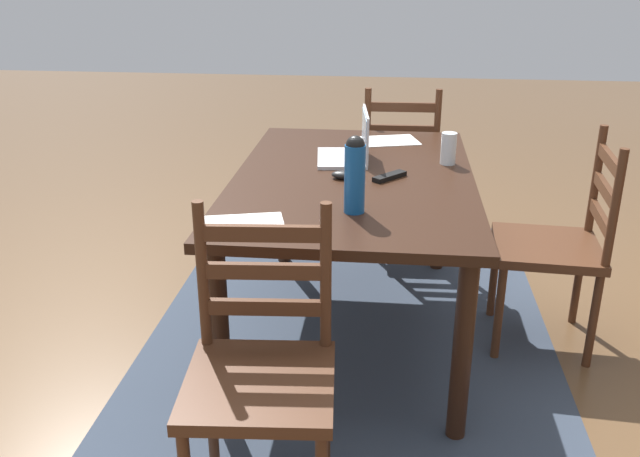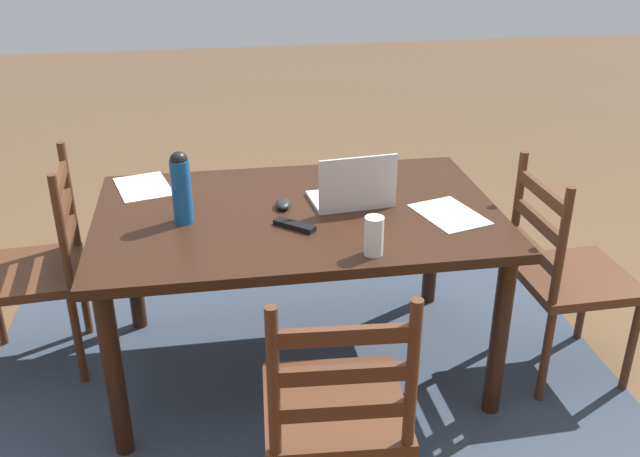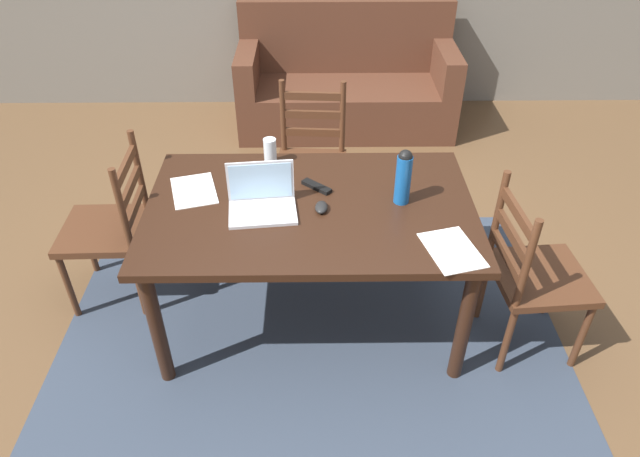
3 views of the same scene
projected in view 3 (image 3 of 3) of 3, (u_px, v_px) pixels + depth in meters
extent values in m
plane|color=brown|center=(312.00, 314.00, 3.24)|extent=(14.00, 14.00, 0.00)
cube|color=#333D4C|center=(312.00, 313.00, 3.24)|extent=(2.68, 1.81, 0.01)
cube|color=black|center=(310.00, 209.00, 2.80)|extent=(1.60, 1.01, 0.04)
cylinder|color=black|center=(157.00, 328.00, 2.68)|extent=(0.07, 0.07, 0.71)
cylinder|color=black|center=(464.00, 325.00, 2.69)|extent=(0.07, 0.07, 0.71)
cylinder|color=black|center=(188.00, 219.00, 3.36)|extent=(0.07, 0.07, 0.71)
cylinder|color=black|center=(433.00, 218.00, 3.37)|extent=(0.07, 0.07, 0.71)
cube|color=#4C2B19|center=(311.00, 168.00, 3.63)|extent=(0.47, 0.47, 0.04)
cylinder|color=#4C2B19|center=(339.00, 217.00, 3.62)|extent=(0.04, 0.04, 0.43)
cylinder|color=#4C2B19|center=(279.00, 215.00, 3.63)|extent=(0.04, 0.04, 0.43)
cylinder|color=#4C2B19|center=(341.00, 184.00, 3.92)|extent=(0.04, 0.04, 0.43)
cylinder|color=#4C2B19|center=(286.00, 182.00, 3.94)|extent=(0.04, 0.04, 0.43)
cylinder|color=#4C2B19|center=(343.00, 119.00, 3.63)|extent=(0.04, 0.04, 0.50)
cylinder|color=#4C2B19|center=(283.00, 117.00, 3.65)|extent=(0.04, 0.04, 0.50)
cube|color=#4C2B19|center=(313.00, 132.00, 3.70)|extent=(0.36, 0.05, 0.05)
cube|color=#4C2B19|center=(313.00, 115.00, 3.63)|extent=(0.36, 0.05, 0.05)
cube|color=#4C2B19|center=(313.00, 96.00, 3.55)|extent=(0.36, 0.05, 0.05)
cube|color=#4C2B19|center=(540.00, 277.00, 2.82)|extent=(0.47, 0.47, 0.04)
cylinder|color=#4C2B19|center=(551.00, 284.00, 3.12)|extent=(0.04, 0.04, 0.43)
cylinder|color=#4C2B19|center=(582.00, 336.00, 2.82)|extent=(0.04, 0.04, 0.43)
cylinder|color=#4C2B19|center=(483.00, 288.00, 3.10)|extent=(0.04, 0.04, 0.43)
cylinder|color=#4C2B19|center=(507.00, 341.00, 2.80)|extent=(0.04, 0.04, 0.43)
cylinder|color=#4C2B19|center=(498.00, 215.00, 2.80)|extent=(0.04, 0.04, 0.50)
cylinder|color=#4C2B19|center=(526.00, 266.00, 2.50)|extent=(0.04, 0.04, 0.50)
cube|color=#4C2B19|center=(507.00, 256.00, 2.71)|extent=(0.05, 0.36, 0.05)
cube|color=#4C2B19|center=(512.00, 235.00, 2.64)|extent=(0.05, 0.36, 0.05)
cube|color=#4C2B19|center=(518.00, 213.00, 2.56)|extent=(0.05, 0.36, 0.05)
cube|color=#4C2B19|center=(103.00, 230.00, 3.12)|extent=(0.45, 0.45, 0.04)
cylinder|color=#4C2B19|center=(69.00, 286.00, 3.10)|extent=(0.04, 0.04, 0.43)
cylinder|color=#4C2B19|center=(89.00, 243.00, 3.41)|extent=(0.04, 0.04, 0.43)
cylinder|color=#4C2B19|center=(139.00, 285.00, 3.11)|extent=(0.04, 0.04, 0.43)
cylinder|color=#4C2B19|center=(153.00, 241.00, 3.42)|extent=(0.04, 0.04, 0.43)
cylinder|color=#4C2B19|center=(122.00, 212.00, 2.82)|extent=(0.04, 0.04, 0.50)
cylinder|color=#4C2B19|center=(139.00, 172.00, 3.12)|extent=(0.04, 0.04, 0.50)
cube|color=#4C2B19|center=(135.00, 207.00, 3.03)|extent=(0.03, 0.36, 0.05)
cube|color=#4C2B19|center=(130.00, 187.00, 2.96)|extent=(0.03, 0.36, 0.05)
cube|color=#4C2B19|center=(125.00, 166.00, 2.88)|extent=(0.03, 0.36, 0.05)
cube|color=#512D1E|center=(346.00, 104.00, 4.96)|extent=(1.80, 0.80, 0.40)
cube|color=#512D1E|center=(346.00, 35.00, 4.90)|extent=(1.80, 0.20, 0.60)
cube|color=#512D1E|center=(445.00, 65.00, 4.76)|extent=(0.16, 0.80, 0.30)
cube|color=#512D1E|center=(248.00, 65.00, 4.74)|extent=(0.16, 0.80, 0.30)
cube|color=silver|center=(263.00, 213.00, 2.73)|extent=(0.34, 0.25, 0.02)
cube|color=silver|center=(261.00, 181.00, 2.74)|extent=(0.32, 0.04, 0.21)
cube|color=#A5CCEA|center=(261.00, 181.00, 2.74)|extent=(0.29, 0.03, 0.19)
cylinder|color=#145199|center=(403.00, 180.00, 2.74)|extent=(0.08, 0.08, 0.25)
sphere|color=black|center=(405.00, 157.00, 2.66)|extent=(0.07, 0.07, 0.07)
cylinder|color=silver|center=(270.00, 151.00, 3.07)|extent=(0.07, 0.07, 0.14)
ellipsoid|color=black|center=(321.00, 207.00, 2.74)|extent=(0.07, 0.10, 0.03)
cube|color=black|center=(317.00, 186.00, 2.90)|extent=(0.16, 0.15, 0.02)
cube|color=white|center=(452.00, 250.00, 2.51)|extent=(0.28, 0.34, 0.00)
cube|color=white|center=(194.00, 191.00, 2.89)|extent=(0.28, 0.34, 0.00)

